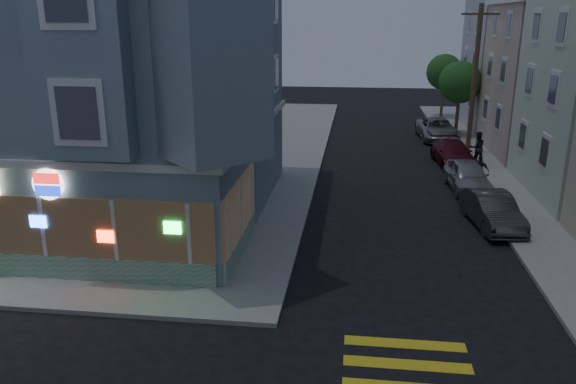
% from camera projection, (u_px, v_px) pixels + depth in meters
% --- Properties ---
extents(ground, '(120.00, 120.00, 0.00)m').
position_uv_depth(ground, '(148.00, 362.00, 14.16)').
color(ground, black).
rests_on(ground, ground).
extents(sidewalk_nw, '(33.00, 42.00, 0.15)m').
position_uv_depth(sidewalk_nw, '(78.00, 147.00, 37.54)').
color(sidewalk_nw, gray).
rests_on(sidewalk_nw, ground).
extents(corner_building, '(14.60, 14.60, 11.40)m').
position_uv_depth(corner_building, '(95.00, 80.00, 23.56)').
color(corner_building, slate).
rests_on(corner_building, sidewalk_nw).
extents(row_house_d, '(12.00, 8.60, 10.50)m').
position_uv_depth(row_house_d, '(552.00, 58.00, 42.47)').
color(row_house_d, '#A39CAC').
rests_on(row_house_d, sidewalk_ne).
extents(utility_pole, '(2.20, 0.30, 9.00)m').
position_uv_depth(utility_pole, '(474.00, 79.00, 34.06)').
color(utility_pole, '#4C3826').
rests_on(utility_pole, sidewalk_ne).
extents(street_tree_near, '(3.00, 3.00, 5.30)m').
position_uv_depth(street_tree_near, '(460.00, 82.00, 39.98)').
color(street_tree_near, '#4C3826').
rests_on(street_tree_near, sidewalk_ne).
extents(street_tree_far, '(3.00, 3.00, 5.30)m').
position_uv_depth(street_tree_far, '(444.00, 72.00, 47.56)').
color(street_tree_far, '#4C3826').
rests_on(street_tree_far, sidewalk_ne).
extents(pedestrian_a, '(1.03, 0.87, 1.89)m').
position_uv_depth(pedestrian_a, '(477.00, 148.00, 32.65)').
color(pedestrian_a, black).
rests_on(pedestrian_a, sidewalk_ne).
extents(pedestrian_b, '(0.97, 0.65, 1.53)m').
position_uv_depth(pedestrian_b, '(480.00, 170.00, 28.52)').
color(pedestrian_b, black).
rests_on(pedestrian_b, sidewalk_ne).
extents(parked_car_a, '(2.02, 4.51, 1.50)m').
position_uv_depth(parked_car_a, '(468.00, 176.00, 28.10)').
color(parked_car_a, '#93969A').
rests_on(parked_car_a, ground).
extents(parked_car_b, '(2.07, 4.48, 1.42)m').
position_uv_depth(parked_car_b, '(492.00, 210.00, 23.17)').
color(parked_car_b, '#343739').
rests_on(parked_car_b, ground).
extents(parked_car_c, '(2.38, 4.92, 1.38)m').
position_uv_depth(parked_car_c, '(453.00, 153.00, 33.03)').
color(parked_car_c, '#4E121C').
rests_on(parked_car_c, ground).
extents(parked_car_d, '(2.80, 5.52, 1.50)m').
position_uv_depth(parked_car_d, '(437.00, 129.00, 39.92)').
color(parked_car_d, gray).
rests_on(parked_car_d, ground).
extents(traffic_signal, '(0.55, 0.52, 4.65)m').
position_uv_depth(traffic_signal, '(216.00, 186.00, 17.50)').
color(traffic_signal, black).
rests_on(traffic_signal, sidewalk_nw).
extents(fire_hydrant, '(0.41, 0.24, 0.71)m').
position_uv_depth(fire_hydrant, '(479.00, 177.00, 28.71)').
color(fire_hydrant, white).
rests_on(fire_hydrant, sidewalk_ne).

